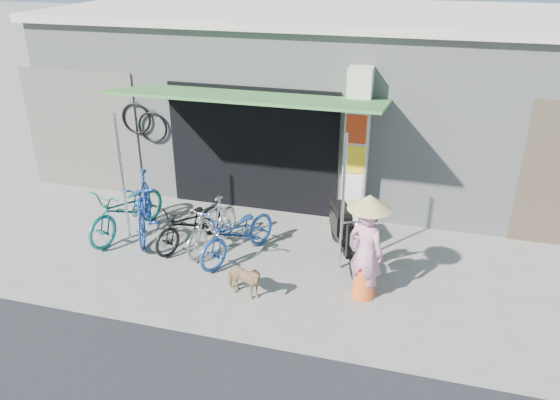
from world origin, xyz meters
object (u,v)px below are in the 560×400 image
(bike_black, at_px, (190,224))
(street_dog, at_px, (243,280))
(bike_silver, at_px, (212,225))
(nun, at_px, (366,247))
(bike_blue, at_px, (144,206))
(moped, at_px, (345,233))
(bike_navy, at_px, (238,234))
(bike_teal, at_px, (127,210))

(bike_black, relative_size, street_dog, 2.33)
(bike_silver, bearing_deg, nun, -2.74)
(bike_black, bearing_deg, nun, 8.20)
(bike_blue, distance_m, street_dog, 2.80)
(bike_black, xyz_separation_m, street_dog, (1.44, -1.27, -0.13))
(bike_blue, height_order, nun, nun)
(bike_blue, distance_m, moped, 3.69)
(bike_black, height_order, bike_silver, bike_silver)
(bike_silver, relative_size, bike_navy, 0.87)
(bike_silver, bearing_deg, bike_navy, -5.57)
(bike_black, relative_size, moped, 0.90)
(bike_navy, bearing_deg, moped, 38.65)
(bike_navy, bearing_deg, bike_silver, -173.82)
(bike_teal, xyz_separation_m, bike_black, (1.26, -0.06, -0.08))
(bike_blue, bearing_deg, street_dog, -53.54)
(bike_blue, bearing_deg, bike_navy, -32.76)
(street_dog, bearing_deg, bike_silver, 52.54)
(bike_black, xyz_separation_m, moped, (2.72, 0.27, 0.06))
(bike_navy, relative_size, nun, 1.04)
(bike_black, bearing_deg, bike_blue, -167.17)
(bike_blue, relative_size, nun, 1.13)
(bike_teal, xyz_separation_m, nun, (4.45, -0.82, 0.35))
(bike_silver, relative_size, street_dog, 2.24)
(moped, bearing_deg, bike_navy, 170.91)
(nun, bearing_deg, street_dog, 39.50)
(bike_blue, bearing_deg, bike_silver, -29.52)
(bike_teal, bearing_deg, bike_silver, 10.25)
(bike_silver, bearing_deg, bike_black, -169.65)
(street_dog, bearing_deg, bike_navy, 36.97)
(bike_navy, distance_m, nun, 2.31)
(bike_teal, distance_m, moped, 3.99)
(bike_silver, xyz_separation_m, bike_navy, (0.54, -0.17, 0.00))
(bike_blue, height_order, bike_navy, bike_blue)
(bike_black, height_order, street_dog, bike_black)
(bike_blue, xyz_separation_m, bike_silver, (1.40, -0.16, -0.11))
(bike_silver, relative_size, moped, 0.86)
(street_dog, distance_m, moped, 2.01)
(bike_black, xyz_separation_m, nun, (3.19, -0.75, 0.43))
(bike_teal, bearing_deg, bike_black, 9.98)
(bike_navy, xyz_separation_m, nun, (2.21, -0.56, 0.38))
(bike_navy, relative_size, street_dog, 2.57)
(bike_teal, bearing_deg, nun, 2.52)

